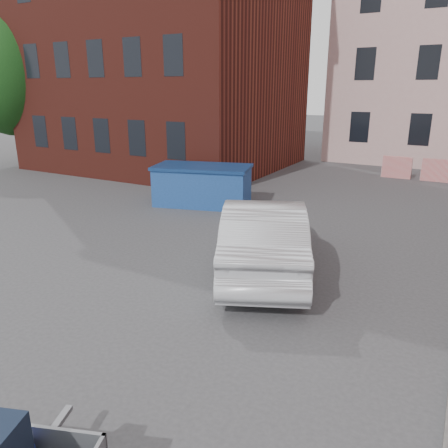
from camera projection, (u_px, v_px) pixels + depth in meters
The scene contains 7 objects.
ground at pixel (155, 291), 9.06m from camera, with size 120.00×120.00×0.00m, color #38383A.
building_brick at pixel (165, 26), 21.97m from camera, with size 12.00×10.00×14.00m, color #591E16.
far_building at pixel (123, 88), 35.47m from camera, with size 6.00×6.00×8.00m, color maroon.
tree at pixel (9, 64), 22.42m from camera, with size 5.28×5.28×8.30m.
barriers at pixel (437, 170), 19.47m from camera, with size 4.70×0.18×1.00m.
dumpster at pixel (203, 185), 15.58m from camera, with size 3.71×2.59×1.41m.
silver_car at pixel (264, 235), 9.96m from camera, with size 1.75×5.03×1.66m, color silver.
Camera 1 is at (5.25, -6.49, 4.05)m, focal length 35.00 mm.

